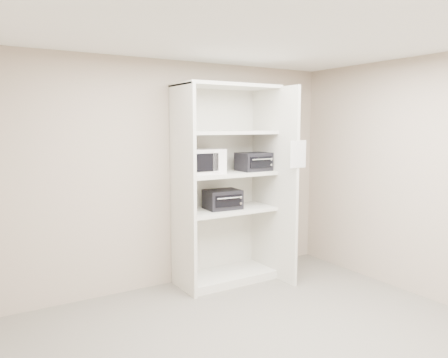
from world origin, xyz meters
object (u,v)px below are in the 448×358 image
toaster_oven_upper (254,162)px  toaster_oven_lower (223,199)px  shelving_unit (229,191)px  microwave (201,161)px

toaster_oven_upper → toaster_oven_lower: 0.62m
shelving_unit → toaster_oven_upper: shelving_unit is taller
shelving_unit → toaster_oven_upper: (0.32, -0.05, 0.35)m
microwave → toaster_oven_lower: size_ratio=1.15×
microwave → toaster_oven_lower: microwave is taller
toaster_oven_lower → toaster_oven_upper: bearing=-2.8°
shelving_unit → microwave: shelving_unit is taller
microwave → toaster_oven_upper: (0.70, -0.09, -0.03)m
microwave → toaster_oven_upper: 0.70m
shelving_unit → toaster_oven_lower: shelving_unit is taller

